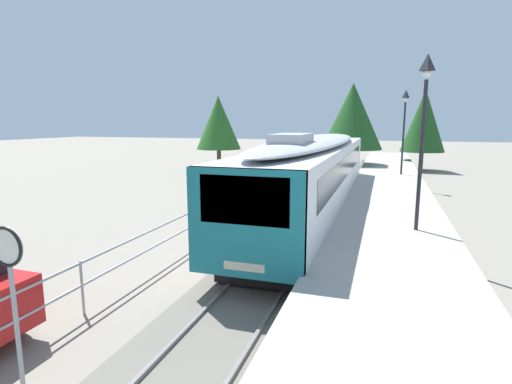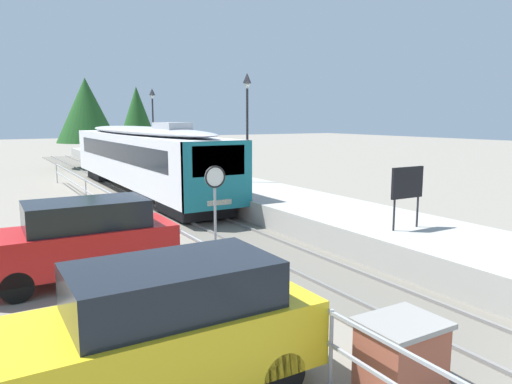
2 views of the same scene
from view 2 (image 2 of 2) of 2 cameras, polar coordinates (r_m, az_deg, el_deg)
name	(u,v)px [view 2 (image 2 of 2)]	position (r m, az deg, el deg)	size (l,w,h in m)	color
ground_plane	(89,201)	(25.02, -19.34, -1.05)	(160.00, 160.00, 0.00)	gray
track_rails	(148,196)	(25.75, -12.79, -0.42)	(3.20, 60.00, 0.14)	#6B665B
commuter_train	(142,155)	(26.24, -13.48, 4.36)	(2.82, 18.83, 3.74)	silver
station_platform	(204,184)	(26.84, -6.21, 1.01)	(3.90, 60.00, 0.90)	#A8A59E
platform_lamp_mid_platform	(247,107)	(23.77, -1.06, 10.14)	(0.34, 0.34, 5.35)	#232328
platform_lamp_far_end	(153,111)	(36.88, -12.24, 9.48)	(0.34, 0.34, 5.35)	#232328
platform_notice_board	(407,185)	(14.30, 17.62, 0.83)	(1.20, 0.08, 1.80)	#232328
speed_limit_sign	(215,191)	(12.99, -4.90, 0.17)	(0.61, 0.10, 2.81)	#9EA0A5
brick_utility_cabinet	(401,356)	(7.80, 16.90, -18.23)	(1.21, 0.99, 1.13)	brown
carpark_fence	(145,221)	(15.23, -13.11, -3.40)	(0.06, 36.06, 1.25)	#9EA0A5
parked_suv_yellow	(165,329)	(7.27, -10.86, -15.82)	(4.60, 1.90, 2.04)	gold
parked_suv_red	(82,239)	(12.81, -20.09, -5.32)	(4.62, 1.95, 2.04)	red
tree_behind_carpark	(137,115)	(47.65, -14.03, 8.90)	(3.74, 3.74, 7.06)	brown
tree_behind_station_far	(86,110)	(41.25, -19.62, 9.16)	(4.80, 4.80, 7.28)	brown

